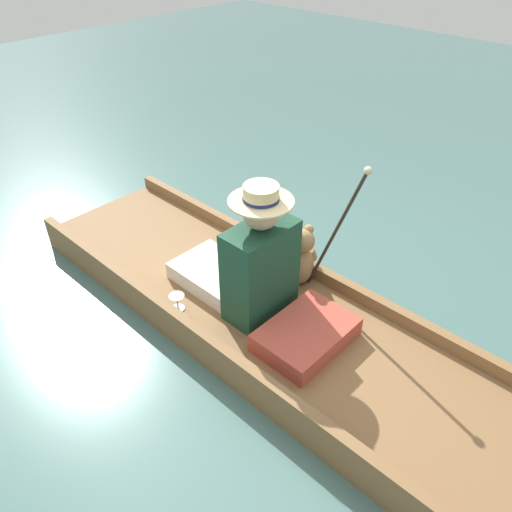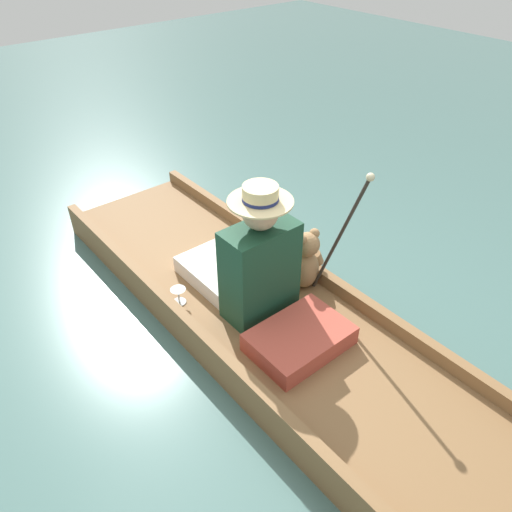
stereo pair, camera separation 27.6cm
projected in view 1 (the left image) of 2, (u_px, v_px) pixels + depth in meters
name	position (u px, v px, depth m)	size (l,w,h in m)	color
ground_plane	(256.00, 320.00, 3.10)	(16.00, 16.00, 0.00)	#476B66
punt_boat	(256.00, 310.00, 3.06)	(0.95, 3.36, 0.23)	brown
seat_cushion	(306.00, 335.00, 2.72)	(0.53, 0.37, 0.12)	#B24738
seated_person	(249.00, 264.00, 2.85)	(0.42, 0.82, 0.83)	white
teddy_bear	(301.00, 258.00, 3.06)	(0.29, 0.17, 0.41)	#9E754C
wine_glass	(177.00, 300.00, 2.93)	(0.09, 0.09, 0.10)	silver
walking_cane	(340.00, 222.00, 2.77)	(0.04, 0.34, 0.91)	#2D2823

